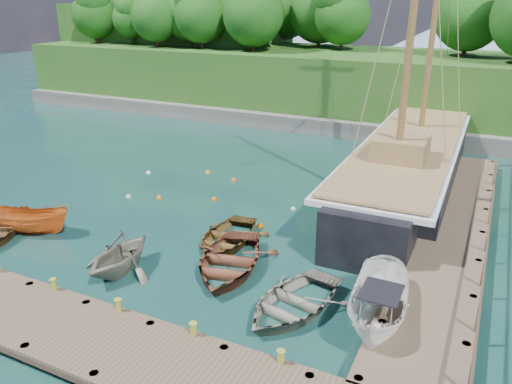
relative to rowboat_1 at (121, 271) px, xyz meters
The scene contains 25 objects.
ground 2.24m from the rowboat_1, 79.00° to the left, with size 160.00×160.00×0.00m, color #163C37.
dock_near 4.96m from the rowboat_1, 60.55° to the right, with size 20.00×3.20×1.10m.
dock_east 15.07m from the rowboat_1, 37.65° to the left, with size 3.20×24.00×1.10m.
bollard_0 4.60m from the rowboat_1, 140.94° to the right, with size 0.26×0.26×0.45m, color olive.
bollard_1 2.96m from the rowboat_1, 101.17° to the right, with size 0.26×0.26×0.45m, color olive.
bollard_2 3.78m from the rowboat_1, 50.06° to the right, with size 0.26×0.26×0.45m, color olive.
bollard_3 6.15m from the rowboat_1, 28.11° to the right, with size 0.26×0.26×0.45m, color olive.
bollard_4 8.91m from the rowboat_1, 18.99° to the right, with size 0.26×0.26×0.45m, color olive.
rowboat_1 is the anchor object (origin of this frame).
rowboat_2 4.44m from the rowboat_1, 27.36° to the left, with size 3.66×5.13×1.06m, color brown.
rowboat_3 7.44m from the rowboat_1, ahead, with size 3.34×4.67×0.97m, color slate.
rowboat_4 4.89m from the rowboat_1, 56.15° to the left, with size 3.16×4.43×0.92m, color #553C19.
motorboat_orange 6.27m from the rowboat_1, behind, with size 1.45×3.87×1.49m, color #CD5E1C.
cabin_boat_white 10.46m from the rowboat_1, ahead, with size 1.89×5.01×1.94m, color white.
schooner 17.61m from the rowboat_1, 60.17° to the left, with size 5.54×28.79×21.35m.
mooring_buoy_0 8.38m from the rowboat_1, 127.42° to the left, with size 0.28×0.28×0.28m, color silver.
mooring_buoy_1 8.05m from the rowboat_1, 115.13° to the left, with size 0.31×0.31×0.31m, color #F96209.
mooring_buoy_2 8.45m from the rowboat_1, 93.32° to the left, with size 0.34×0.34×0.34m, color #D15A09.
mooring_buoy_3 9.94m from the rowboat_1, 66.37° to the left, with size 0.28×0.28×0.28m, color silver.
mooring_buoy_4 12.65m from the rowboat_1, 104.72° to the left, with size 0.36×0.36×0.36m, color orange.
mooring_buoy_5 11.75m from the rowboat_1, 94.96° to the left, with size 0.34×0.34×0.34m, color #E05C12.
mooring_buoy_6 12.44m from the rowboat_1, 122.21° to the left, with size 0.33×0.33×0.33m, color white.
mooring_buoy_7 7.20m from the rowboat_1, 62.41° to the left, with size 0.35×0.35×0.35m, color #DE6005.
headland 36.22m from the rowboat_1, 110.35° to the left, with size 51.00×19.31×12.90m.
distant_ridge 72.49m from the rowboat_1, 86.25° to the left, with size 117.00×40.00×10.00m.
Camera 1 is at (12.49, -15.96, 10.51)m, focal length 35.00 mm.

